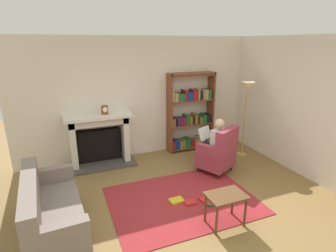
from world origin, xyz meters
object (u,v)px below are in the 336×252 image
at_px(armchair_reading, 218,153).
at_px(sofa_floral, 51,213).
at_px(seated_reader, 214,142).
at_px(floor_lamp, 247,94).
at_px(fireplace, 99,138).
at_px(mantel_clock, 105,110).
at_px(bookshelf, 190,114).
at_px(side_table, 226,200).

relative_size(armchair_reading, sofa_floral, 0.56).
xyz_separation_m(seated_reader, floor_lamp, (1.05, 0.44, 0.85)).
height_order(fireplace, mantel_clock, mantel_clock).
distance_m(fireplace, mantel_clock, 0.65).
height_order(bookshelf, sofa_floral, bookshelf).
relative_size(mantel_clock, floor_lamp, 0.10).
bearing_deg(sofa_floral, bookshelf, -60.23).
bearing_deg(fireplace, sofa_floral, -115.55).
bearing_deg(bookshelf, sofa_floral, -146.69).
distance_m(seated_reader, sofa_floral, 3.21).
distance_m(mantel_clock, side_table, 3.06).
relative_size(bookshelf, armchair_reading, 1.95).
bearing_deg(fireplace, floor_lamp, -13.87).
bearing_deg(bookshelf, armchair_reading, -91.18).
bearing_deg(floor_lamp, fireplace, 166.13).
xyz_separation_m(armchair_reading, sofa_floral, (-3.14, -0.72, -0.10)).
bearing_deg(sofa_floral, floor_lamp, -76.54).
xyz_separation_m(bookshelf, floor_lamp, (0.97, -0.82, 0.57)).
xyz_separation_m(bookshelf, armchair_reading, (-0.03, -1.36, -0.47)).
height_order(armchair_reading, seated_reader, seated_reader).
xyz_separation_m(fireplace, seated_reader, (2.11, -1.22, 0.02)).
relative_size(bookshelf, side_table, 3.37).
relative_size(armchair_reading, floor_lamp, 0.56).
bearing_deg(bookshelf, seated_reader, -93.74).
bearing_deg(fireplace, side_table, -63.93).
xyz_separation_m(armchair_reading, seated_reader, (-0.05, 0.10, 0.20)).
height_order(mantel_clock, armchair_reading, mantel_clock).
bearing_deg(armchair_reading, mantel_clock, -58.31).
distance_m(side_table, floor_lamp, 2.89).
height_order(fireplace, armchair_reading, fireplace).
bearing_deg(mantel_clock, bookshelf, 3.79).
distance_m(fireplace, side_table, 3.11).
bearing_deg(fireplace, seated_reader, -29.99).
bearing_deg(side_table, floor_lamp, 48.17).
xyz_separation_m(mantel_clock, seated_reader, (1.97, -1.12, -0.60)).
bearing_deg(armchair_reading, sofa_floral, -14.20).
height_order(fireplace, side_table, fireplace).
bearing_deg(seated_reader, fireplace, -57.19).
xyz_separation_m(armchair_reading, floor_lamp, (1.00, 0.54, 1.05)).
relative_size(seated_reader, floor_lamp, 0.66).
bearing_deg(armchair_reading, seated_reader, -90.00).
bearing_deg(side_table, sofa_floral, 162.41).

